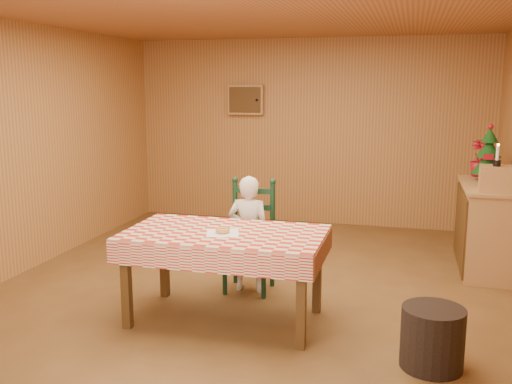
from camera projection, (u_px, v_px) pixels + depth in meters
The scene contains 13 objects.
ground at pixel (251, 293), 5.45m from camera, with size 6.00×6.00×0.00m, color brown.
cabin_walls at pixel (265, 99), 5.62m from camera, with size 5.10×6.05×2.65m.
dining_table at pixel (225, 241), 4.72m from camera, with size 1.66×0.96×0.77m.
ladder_chair at pixel (251, 238), 5.50m from camera, with size 0.44×0.40×1.08m.
seated_child at pixel (249, 234), 5.43m from camera, with size 0.41×0.27×1.12m, color silver.
napkin at pixel (223, 233), 4.66m from camera, with size 0.26×0.26×0.00m, color white.
donut at pixel (223, 230), 4.65m from camera, with size 0.12×0.12×0.04m, color #CC8C49.
shelf_unit at pixel (485, 227), 6.08m from camera, with size 0.54×1.24×0.93m.
crate at pixel (496, 179), 5.58m from camera, with size 0.30×0.30×0.25m, color tan.
christmas_tree at pixel (489, 155), 6.17m from camera, with size 0.34×0.34×0.62m.
flower_arrangement at pixel (480, 158), 6.48m from camera, with size 0.23×0.23×0.41m, color maroon.
candle_set at pixel (497, 160), 5.55m from camera, with size 0.07×0.07×0.22m.
storage_bin at pixel (432, 338), 3.99m from camera, with size 0.44×0.44×0.44m, color black.
Camera 1 is at (1.41, -4.98, 1.97)m, focal length 40.00 mm.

